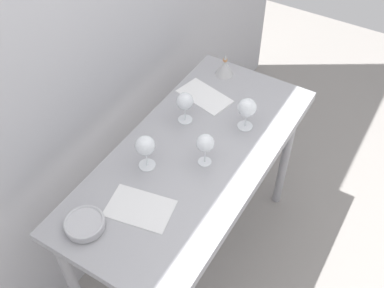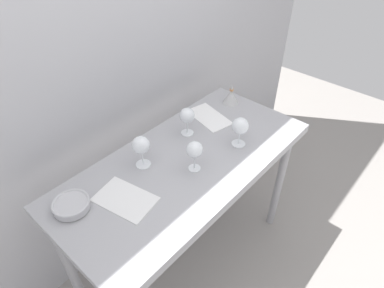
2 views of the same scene
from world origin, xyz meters
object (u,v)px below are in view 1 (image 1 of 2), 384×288
wine_glass_near_right (247,108)px  tasting_sheet_upper (140,208)px  tasting_bowl (85,224)px  wine_glass_near_center (205,144)px  wine_glass_far_left (145,147)px  tasting_sheet_lower (204,96)px  decanter_funnel (225,67)px  wine_glass_far_right (185,102)px

wine_glass_near_right → tasting_sheet_upper: bearing=167.0°
wine_glass_near_right → tasting_sheet_upper: wine_glass_near_right is taller
wine_glass_near_right → tasting_bowl: bearing=161.6°
wine_glass_near_center → wine_glass_far_left: wine_glass_far_left is taller
wine_glass_near_right → tasting_sheet_lower: wine_glass_near_right is taller
tasting_sheet_lower → tasting_bowl: tasting_bowl is taller
tasting_sheet_upper → wine_glass_far_left: bearing=16.4°
wine_glass_near_center → decanter_funnel: 0.66m
wine_glass_near_right → tasting_bowl: (-0.84, 0.28, -0.09)m
tasting_sheet_upper → tasting_sheet_lower: same height
wine_glass_near_center → wine_glass_far_left: bearing=125.4°
wine_glass_far_left → wine_glass_near_right: bearing=-30.1°
tasting_sheet_upper → tasting_bowl: 0.23m
tasting_sheet_upper → decanter_funnel: (0.96, 0.13, 0.04)m
tasting_sheet_upper → tasting_bowl: (-0.19, 0.13, 0.02)m
wine_glass_far_right → wine_glass_near_right: wine_glass_near_right is taller
wine_glass_far_right → decanter_funnel: (0.42, 0.01, -0.07)m
wine_glass_far_right → tasting_sheet_lower: bearing=2.3°
wine_glass_far_left → tasting_sheet_lower: bearing=2.0°
wine_glass_near_right → tasting_sheet_lower: size_ratio=0.60×
wine_glass_far_right → tasting_sheet_upper: size_ratio=0.61×
decanter_funnel → wine_glass_near_center: bearing=-159.4°
tasting_sheet_upper → wine_glass_near_center: bearing=-27.1°
wine_glass_near_right → wine_glass_far_right: bearing=112.3°
wine_glass_far_right → tasting_bowl: wine_glass_far_right is taller
decanter_funnel → tasting_bowl: bearing=180.0°
wine_glass_near_center → tasting_sheet_upper: wine_glass_near_center is taller
tasting_sheet_lower → tasting_bowl: 0.93m
tasting_bowl → decanter_funnel: 1.15m
wine_glass_near_center → tasting_sheet_upper: size_ratio=0.61×
wine_glass_far_left → tasting_bowl: wine_glass_far_left is taller
tasting_sheet_upper → decanter_funnel: size_ratio=2.04×
wine_glass_near_center → tasting_sheet_lower: 0.47m
wine_glass_near_right → tasting_bowl: 0.89m
wine_glass_far_right → tasting_sheet_lower: size_ratio=0.59×
wine_glass_far_left → wine_glass_far_right: bearing=1.8°
wine_glass_far_right → wine_glass_near_right: (0.11, -0.27, -0.00)m
wine_glass_near_center → tasting_sheet_lower: (0.39, 0.23, -0.12)m
tasting_sheet_lower → tasting_bowl: bearing=-166.9°
tasting_bowl → tasting_sheet_upper: bearing=-34.9°
wine_glass_far_left → decanter_funnel: bearing=1.5°
wine_glass_near_center → decanter_funnel: wine_glass_near_center is taller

